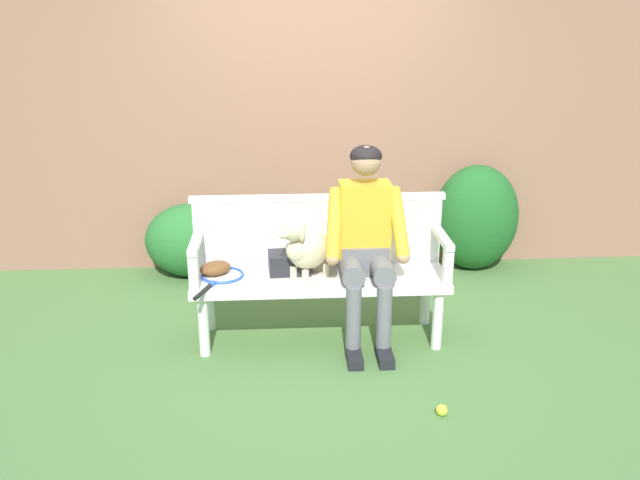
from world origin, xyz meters
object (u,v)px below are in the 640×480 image
(garden_bench, at_px, (320,283))
(sports_bag, at_px, (289,263))
(person_seated, at_px, (365,237))
(dog_on_bench, at_px, (306,247))
(tennis_racket, at_px, (221,276))
(baseball_glove, at_px, (215,268))
(tennis_ball, at_px, (442,410))

(garden_bench, xyz_separation_m, sports_bag, (-0.20, 0.06, 0.13))
(person_seated, xyz_separation_m, dog_on_bench, (-0.40, -0.04, -0.04))
(tennis_racket, relative_size, baseball_glove, 2.64)
(dog_on_bench, bearing_deg, tennis_racket, 176.24)
(sports_bag, bearing_deg, person_seated, -8.56)
(garden_bench, bearing_deg, tennis_ball, -57.11)
(person_seated, relative_size, dog_on_bench, 3.01)
(person_seated, xyz_separation_m, baseball_glove, (-1.01, 0.06, -0.22))
(dog_on_bench, xyz_separation_m, tennis_ball, (0.73, -0.93, -0.67))
(baseball_glove, height_order, tennis_ball, baseball_glove)
(garden_bench, distance_m, tennis_ball, 1.22)
(baseball_glove, bearing_deg, tennis_ball, -72.62)
(dog_on_bench, relative_size, tennis_racket, 0.77)
(person_seated, height_order, baseball_glove, person_seated)
(dog_on_bench, relative_size, sports_bag, 1.60)
(person_seated, bearing_deg, tennis_racket, 179.88)
(person_seated, height_order, sports_bag, person_seated)
(dog_on_bench, height_order, sports_bag, dog_on_bench)
(tennis_racket, distance_m, tennis_ball, 1.68)
(tennis_racket, bearing_deg, baseball_glove, 123.96)
(dog_on_bench, bearing_deg, sports_bag, 133.58)
(garden_bench, relative_size, dog_on_bench, 3.83)
(baseball_glove, distance_m, sports_bag, 0.50)
(tennis_racket, bearing_deg, person_seated, -0.12)
(person_seated, height_order, tennis_racket, person_seated)
(garden_bench, xyz_separation_m, tennis_ball, (0.63, -0.98, -0.38))
(tennis_racket, relative_size, tennis_ball, 8.80)
(dog_on_bench, relative_size, tennis_ball, 6.78)
(garden_bench, distance_m, person_seated, 0.45)
(baseball_glove, distance_m, tennis_ball, 1.76)
(dog_on_bench, bearing_deg, tennis_ball, -51.81)
(baseball_glove, relative_size, sports_bag, 0.79)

